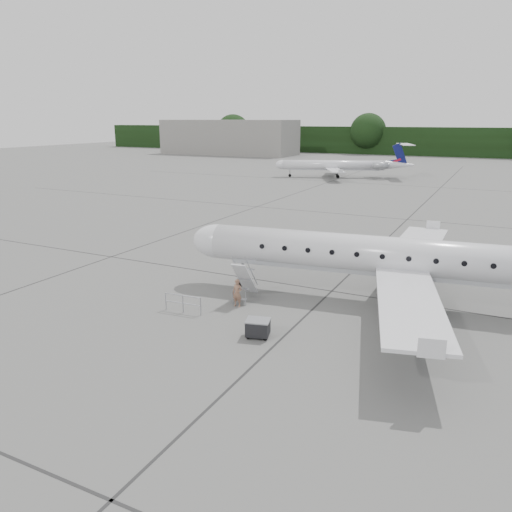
% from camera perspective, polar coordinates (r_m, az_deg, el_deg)
% --- Properties ---
extents(ground, '(320.00, 320.00, 0.00)m').
position_cam_1_polar(ground, '(25.31, 12.64, -9.14)').
color(ground, '#5F5F5C').
rests_on(ground, ground).
extents(treeline, '(260.00, 4.00, 8.00)m').
position_cam_1_polar(treeline, '(152.74, 25.11, 11.64)').
color(treeline, black).
rests_on(treeline, ground).
extents(terminal_building, '(40.00, 14.00, 10.00)m').
position_cam_1_polar(terminal_building, '(152.42, -3.13, 13.40)').
color(terminal_building, slate).
rests_on(terminal_building, ground).
extents(main_regional_jet, '(32.90, 25.58, 7.78)m').
position_cam_1_polar(main_regional_jet, '(29.13, 17.60, 1.86)').
color(main_regional_jet, silver).
rests_on(main_regional_jet, ground).
extents(airstair, '(1.13, 2.31, 2.44)m').
position_cam_1_polar(airstair, '(29.37, -1.27, -2.72)').
color(airstair, silver).
rests_on(airstair, ground).
extents(passenger, '(0.59, 0.39, 1.61)m').
position_cam_1_polar(passenger, '(28.39, -2.15, -4.26)').
color(passenger, '#875E49').
rests_on(passenger, ground).
extents(safety_railing, '(2.20, 0.25, 1.00)m').
position_cam_1_polar(safety_railing, '(27.89, -8.35, -5.45)').
color(safety_railing, gray).
rests_on(safety_railing, ground).
extents(baggage_cart, '(1.31, 1.15, 0.96)m').
position_cam_1_polar(baggage_cart, '(24.65, 0.22, -8.21)').
color(baggage_cart, black).
rests_on(baggage_cart, ground).
extents(bg_regional_left, '(27.78, 23.93, 6.13)m').
position_cam_1_polar(bg_regional_left, '(92.79, 8.85, 10.75)').
color(bg_regional_left, silver).
rests_on(bg_regional_left, ground).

